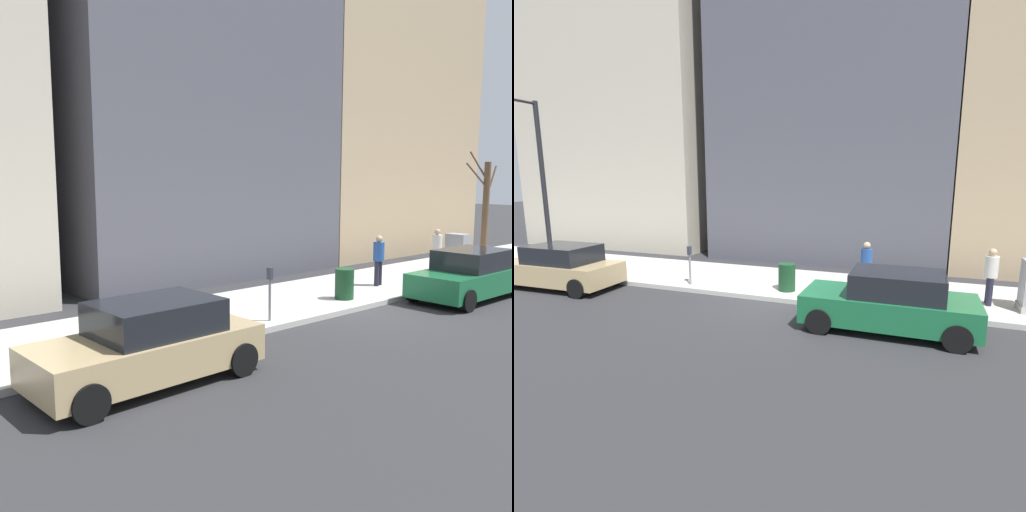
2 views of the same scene
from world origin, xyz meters
TOP-DOWN VIEW (x-y plane):
  - ground_plane at (0.00, 0.00)m, footprint 120.00×120.00m
  - sidewalk at (2.00, 0.00)m, footprint 4.00×36.00m
  - parked_car_green at (-1.16, -3.59)m, footprint 1.93×4.21m
  - parked_car_tan at (-1.02, 7.49)m, footprint 2.03×4.25m
  - parking_meter at (0.45, 3.19)m, footprint 0.14×0.10m
  - streetlamp at (0.28, 9.75)m, footprint 1.97×0.32m
  - trash_bin at (0.90, -0.19)m, footprint 0.56×0.56m
  - pedestrian_near_meter at (1.55, -6.16)m, footprint 0.40×0.36m
  - pedestrian_midblock at (1.53, -2.64)m, footprint 0.36×0.39m
  - office_block_center at (10.79, 0.04)m, footprint 10.59×10.59m
  - office_tower_right at (10.97, 11.92)m, footprint 10.93×10.93m

SIDE VIEW (x-z plane):
  - ground_plane at x=0.00m, z-range 0.00..0.00m
  - sidewalk at x=2.00m, z-range 0.00..0.15m
  - trash_bin at x=0.90m, z-range 0.15..1.05m
  - parked_car_green at x=-1.16m, z-range -0.02..1.50m
  - parked_car_tan at x=-1.02m, z-range -0.02..1.50m
  - parking_meter at x=0.45m, z-range 0.30..1.65m
  - pedestrian_near_meter at x=1.55m, z-range 0.26..1.92m
  - pedestrian_midblock at x=1.53m, z-range 0.26..1.92m
  - streetlamp at x=0.28m, z-range 0.77..7.27m
  - office_block_center at x=10.79m, z-range 0.00..18.01m
  - office_tower_right at x=10.97m, z-range 0.00..19.40m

